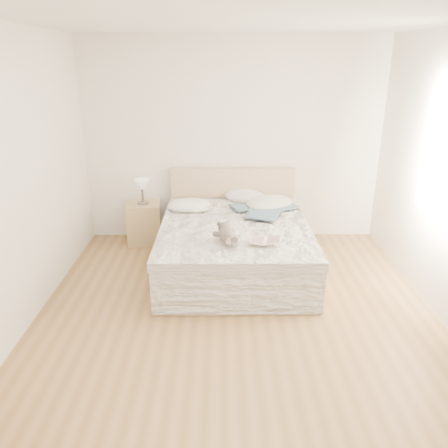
# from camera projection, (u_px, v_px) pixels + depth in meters

# --- Properties ---
(floor) EXTENTS (4.00, 4.50, 0.00)m
(floor) POSITION_uv_depth(u_px,v_px,m) (238.00, 322.00, 4.25)
(floor) COLOR brown
(floor) RESTS_ON ground
(ceiling) EXTENTS (4.00, 4.50, 0.00)m
(ceiling) POSITION_uv_depth(u_px,v_px,m) (242.00, 16.00, 3.29)
(ceiling) COLOR silver
(ceiling) RESTS_ON ground
(wall_back) EXTENTS (4.00, 0.02, 2.70)m
(wall_back) POSITION_uv_depth(u_px,v_px,m) (233.00, 142.00, 5.87)
(wall_back) COLOR white
(wall_back) RESTS_ON ground
(wall_front) EXTENTS (4.00, 0.02, 2.70)m
(wall_front) POSITION_uv_depth(u_px,v_px,m) (263.00, 352.00, 1.66)
(wall_front) COLOR white
(wall_front) RESTS_ON ground
(wall_left) EXTENTS (0.02, 4.50, 2.70)m
(wall_left) POSITION_uv_depth(u_px,v_px,m) (7.00, 189.00, 3.75)
(wall_left) COLOR white
(wall_left) RESTS_ON ground
(bed) EXTENTS (1.72, 2.14, 1.00)m
(bed) POSITION_uv_depth(u_px,v_px,m) (234.00, 244.00, 5.25)
(bed) COLOR tan
(bed) RESTS_ON floor
(nightstand) EXTENTS (0.50, 0.45, 0.56)m
(nightstand) POSITION_uv_depth(u_px,v_px,m) (144.00, 223.00, 6.01)
(nightstand) COLOR tan
(nightstand) RESTS_ON floor
(table_lamp) EXTENTS (0.23, 0.23, 0.34)m
(table_lamp) POSITION_uv_depth(u_px,v_px,m) (142.00, 186.00, 5.82)
(table_lamp) COLOR #524C46
(table_lamp) RESTS_ON nightstand
(pillow_left) EXTENTS (0.62, 0.49, 0.17)m
(pillow_left) POSITION_uv_depth(u_px,v_px,m) (189.00, 205.00, 5.58)
(pillow_left) COLOR white
(pillow_left) RESTS_ON bed
(pillow_middle) EXTENTS (0.73, 0.65, 0.18)m
(pillow_middle) POSITION_uv_depth(u_px,v_px,m) (245.00, 196.00, 5.94)
(pillow_middle) COLOR white
(pillow_middle) RESTS_ON bed
(pillow_right) EXTENTS (0.77, 0.68, 0.19)m
(pillow_right) POSITION_uv_depth(u_px,v_px,m) (269.00, 203.00, 5.67)
(pillow_right) COLOR silver
(pillow_right) RESTS_ON bed
(blouse) EXTENTS (0.79, 0.81, 0.02)m
(blouse) POSITION_uv_depth(u_px,v_px,m) (264.00, 212.00, 5.37)
(blouse) COLOR #395369
(blouse) RESTS_ON bed
(photo_book) EXTENTS (0.40, 0.31, 0.03)m
(photo_book) POSITION_uv_depth(u_px,v_px,m) (194.00, 208.00, 5.50)
(photo_book) COLOR white
(photo_book) RESTS_ON bed
(childrens_book) EXTENTS (0.37, 0.28, 0.02)m
(childrens_book) POSITION_uv_depth(u_px,v_px,m) (266.00, 241.00, 4.52)
(childrens_book) COLOR #FFF3D0
(childrens_book) RESTS_ON bed
(teddy_bear) EXTENTS (0.30, 0.36, 0.16)m
(teddy_bear) POSITION_uv_depth(u_px,v_px,m) (227.00, 239.00, 4.51)
(teddy_bear) COLOR #64584E
(teddy_bear) RESTS_ON bed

